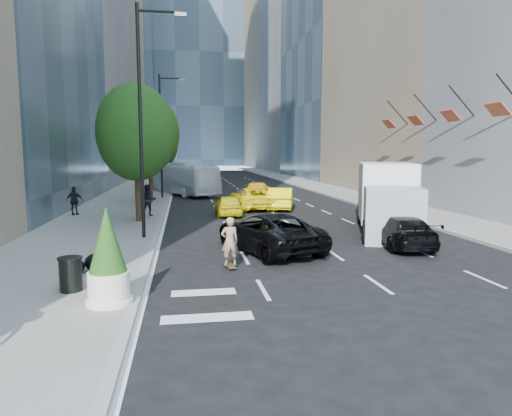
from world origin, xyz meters
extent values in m
plane|color=black|center=(0.00, 0.00, 0.00)|extent=(160.00, 160.00, 0.00)
cube|color=slate|center=(-9.00, 30.00, 0.07)|extent=(6.00, 120.00, 0.15)
cube|color=slate|center=(10.00, 30.00, 0.07)|extent=(4.00, 120.00, 0.15)
cube|color=#33424F|center=(-22.00, 92.00, 30.00)|extent=(20.00, 28.00, 60.00)
cube|color=slate|center=(22.00, 74.00, 32.50)|extent=(20.00, 24.00, 65.00)
cube|color=#7B6755|center=(22.00, 98.00, 25.00)|extent=(20.00, 24.00, 50.00)
cube|color=#33424F|center=(0.00, 120.00, 45.00)|extent=(40.00, 20.00, 90.00)
cylinder|color=black|center=(-6.50, 4.00, 5.15)|extent=(0.16, 0.16, 10.00)
cylinder|color=black|center=(-5.60, 4.00, 9.85)|extent=(1.80, 0.12, 0.12)
cube|color=#99998C|center=(-4.70, 4.00, 9.75)|extent=(0.50, 0.22, 0.15)
cylinder|color=black|center=(-6.50, 22.00, 5.15)|extent=(0.16, 0.16, 10.00)
cylinder|color=black|center=(-5.60, 22.00, 9.85)|extent=(1.80, 0.12, 0.12)
cube|color=#99998C|center=(-4.70, 22.00, 9.75)|extent=(0.50, 0.22, 0.15)
cylinder|color=#302113|center=(-7.20, 9.00, 1.72)|extent=(0.30, 0.30, 3.15)
ellipsoid|color=#103C11|center=(-7.20, 9.00, 4.98)|extent=(4.20, 4.20, 5.25)
cylinder|color=#302113|center=(-7.20, 19.00, 1.84)|extent=(0.30, 0.30, 3.38)
ellipsoid|color=#103C11|center=(-7.20, 19.00, 5.32)|extent=(4.50, 4.50, 5.62)
cylinder|color=#302113|center=(-7.20, 32.00, 1.61)|extent=(0.30, 0.30, 2.93)
ellipsoid|color=#103C11|center=(-7.20, 32.00, 4.63)|extent=(3.90, 3.90, 4.88)
cylinder|color=black|center=(-6.40, 40.00, 2.75)|extent=(0.14, 0.14, 5.20)
imported|color=black|center=(-6.40, 40.00, 4.35)|extent=(2.48, 0.53, 1.00)
cylinder|color=black|center=(11.15, 4.00, 6.85)|extent=(1.75, 0.08, 1.75)
cube|color=#AD4727|center=(10.50, 4.00, 6.00)|extent=(0.64, 1.30, 0.64)
cylinder|color=black|center=(11.15, 8.00, 6.85)|extent=(1.75, 0.08, 1.75)
cube|color=#AD4727|center=(10.50, 8.00, 6.00)|extent=(0.64, 1.30, 0.64)
cylinder|color=black|center=(11.15, 12.00, 6.85)|extent=(1.75, 0.08, 1.75)
cube|color=#AD4727|center=(10.50, 12.00, 6.00)|extent=(0.64, 1.30, 0.64)
cylinder|color=black|center=(11.15, 16.00, 6.85)|extent=(1.75, 0.08, 1.75)
cube|color=#AD4727|center=(10.50, 16.00, 6.00)|extent=(0.64, 1.30, 0.64)
imported|color=#877054|center=(-3.20, -1.45, 0.83)|extent=(0.65, 0.47, 1.65)
imported|color=black|center=(-1.40, 1.01, 0.77)|extent=(4.18, 6.04, 1.53)
imported|color=black|center=(4.20, 1.00, 0.66)|extent=(2.34, 4.72, 1.32)
imported|color=#CEBB0A|center=(-2.00, 11.50, 0.64)|extent=(1.52, 3.78, 1.29)
imported|color=yellow|center=(1.86, 14.00, 0.75)|extent=(2.72, 4.83, 1.51)
imported|color=yellow|center=(-0.09, 14.43, 0.75)|extent=(3.00, 5.60, 1.50)
imported|color=yellow|center=(1.26, 20.50, 0.73)|extent=(3.02, 5.31, 1.45)
imported|color=white|center=(-4.80, 26.02, 1.46)|extent=(6.54, 10.59, 2.93)
cube|color=silver|center=(5.42, 5.19, 1.95)|extent=(4.00, 5.42, 2.85)
cube|color=gray|center=(4.23, 1.81, 1.21)|extent=(2.99, 2.80, 2.43)
cylinder|color=black|center=(3.04, 1.78, 0.53)|extent=(0.70, 1.12, 1.06)
cylinder|color=black|center=(5.13, 1.04, 0.53)|extent=(0.70, 1.12, 1.06)
cylinder|color=black|center=(4.94, 7.16, 0.53)|extent=(0.70, 1.12, 1.06)
cylinder|color=black|center=(7.03, 6.42, 0.53)|extent=(0.70, 1.12, 1.06)
imported|color=black|center=(-6.80, 10.95, 1.09)|extent=(0.96, 0.78, 1.87)
imported|color=black|center=(-11.20, 12.00, 1.01)|extent=(1.05, 0.51, 1.72)
cylinder|color=black|center=(-7.80, -3.75, 0.60)|extent=(0.60, 0.60, 0.90)
cylinder|color=beige|center=(-6.60, -5.00, 0.56)|extent=(1.03, 1.03, 0.82)
cone|color=#103C11|center=(-6.60, -5.00, 1.80)|extent=(0.93, 0.93, 1.65)
ellipsoid|color=black|center=(-7.57, -1.62, 0.42)|extent=(0.64, 0.71, 0.55)
ellipsoid|color=black|center=(-8.07, -2.02, 0.39)|extent=(0.56, 0.62, 0.48)
camera|label=1|loc=(-4.68, -16.54, 3.95)|focal=32.00mm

